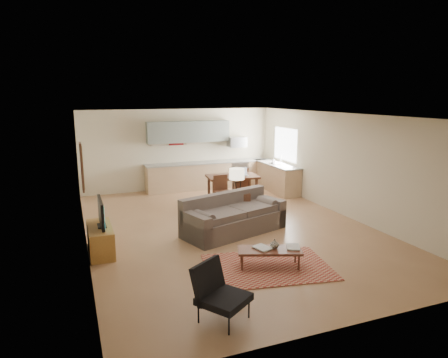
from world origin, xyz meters
name	(u,v)px	position (x,y,z in m)	size (l,w,h in m)	color
room	(229,173)	(0.00, 0.00, 1.35)	(9.00, 9.00, 9.00)	#936745
kitchen_counter_back	(207,175)	(0.90, 4.18, 0.46)	(4.26, 0.64, 0.92)	tan
kitchen_counter_right	(276,177)	(2.93, 3.00, 0.46)	(0.64, 2.26, 0.92)	tan
kitchen_range	(237,173)	(2.00, 4.18, 0.45)	(0.62, 0.62, 0.90)	#A5A8AD
kitchen_microwave	(237,142)	(2.00, 4.20, 1.55)	(0.62, 0.40, 0.35)	#A5A8AD
upper_cabinets	(189,132)	(0.30, 4.33, 1.95)	(2.80, 0.34, 0.70)	slate
window_right	(285,144)	(3.23, 3.00, 1.55)	(0.02, 1.40, 1.05)	white
wall_art_left	(82,167)	(-3.21, 0.90, 1.55)	(0.06, 0.42, 1.10)	brown
triptych	(176,138)	(-0.10, 4.47, 1.75)	(1.70, 0.04, 0.50)	beige
rug	(267,267)	(-0.17, -2.36, 0.01)	(2.29, 1.59, 0.02)	maroon
sofa	(234,214)	(0.00, -0.35, 0.44)	(2.56, 1.11, 0.89)	#574B45
coffee_table	(269,258)	(-0.13, -2.36, 0.18)	(1.18, 0.47, 0.36)	#4B2417
book_a	(257,249)	(-0.36, -2.32, 0.37)	(0.33, 0.39, 0.03)	maroon
book_b	(287,247)	(0.21, -2.39, 0.36)	(0.37, 0.40, 0.03)	navy
vase	(275,244)	(-0.02, -2.35, 0.44)	(0.18, 0.18, 0.18)	black
armchair	(224,294)	(-1.57, -3.73, 0.41)	(0.72, 0.72, 0.83)	black
tv_credenza	(100,239)	(-3.00, -0.49, 0.28)	(0.46, 1.21, 0.56)	olive
tv	(101,213)	(-2.95, -0.49, 0.84)	(0.09, 0.93, 0.56)	black
console_table	(237,207)	(0.35, 0.34, 0.39)	(0.67, 0.44, 0.78)	#3E2216
table_lamp	(237,180)	(0.35, 0.34, 1.09)	(0.38, 0.38, 0.62)	beige
dining_table	(232,188)	(1.07, 2.36, 0.38)	(1.52, 0.87, 0.77)	#3E2216
dining_chair_near	(223,192)	(0.55, 1.76, 0.45)	(0.43, 0.45, 0.91)	#3E2216
dining_chair_far	(240,181)	(1.60, 2.96, 0.44)	(0.42, 0.44, 0.89)	#3E2216
laptop	(243,172)	(1.38, 2.26, 0.89)	(0.32, 0.24, 0.24)	#A5A8AD
soap_bottle	(274,161)	(2.83, 3.04, 1.02)	(0.09, 0.09, 0.19)	beige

